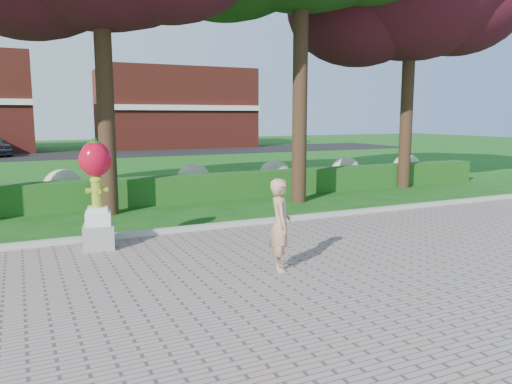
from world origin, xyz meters
The scene contains 9 objects.
ground centered at (0.00, 0.00, 0.00)m, with size 100.00×100.00×0.00m, color #144D13.
walkway centered at (0.00, -4.00, 0.02)m, with size 40.00×14.00×0.04m, color gray.
curb centered at (0.00, 3.00, 0.07)m, with size 40.00×0.18×0.15m, color #ADADA5.
lawn_hedge centered at (0.00, 7.00, 0.40)m, with size 24.00×0.70×0.80m, color #164915.
hydrangea_row centered at (0.57, 8.00, 0.55)m, with size 20.10×1.10×0.99m.
street centered at (0.00, 28.00, 0.01)m, with size 50.00×8.00×0.02m, color black.
building_right centered at (8.00, 34.00, 3.20)m, with size 12.00×8.00×6.40m, color maroon.
hydrant_sculpture centered at (-2.80, 2.35, 1.17)m, with size 0.67×0.67×2.13m.
woman centered at (-0.29, -0.36, 0.81)m, with size 0.56×0.37×1.53m, color tan.
Camera 1 is at (-4.11, -7.44, 2.58)m, focal length 35.00 mm.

